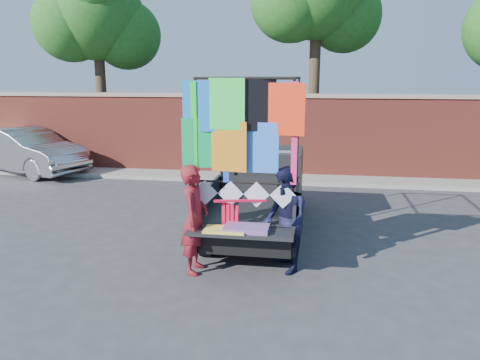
# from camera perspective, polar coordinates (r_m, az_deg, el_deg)

# --- Properties ---
(ground) EXTENTS (90.00, 90.00, 0.00)m
(ground) POSITION_cam_1_polar(r_m,az_deg,el_deg) (8.45, 1.05, -9.32)
(ground) COLOR #38383A
(ground) RESTS_ON ground
(brick_wall) EXTENTS (30.00, 0.45, 2.61)m
(brick_wall) POSITION_cam_1_polar(r_m,az_deg,el_deg) (14.91, 4.91, 5.52)
(brick_wall) COLOR #9C3B2D
(brick_wall) RESTS_ON ground
(curb) EXTENTS (30.00, 1.20, 0.12)m
(curb) POSITION_cam_1_polar(r_m,az_deg,el_deg) (14.44, 4.60, 0.19)
(curb) COLOR gray
(curb) RESTS_ON ground
(tree_left) EXTENTS (4.20, 3.30, 7.05)m
(tree_left) POSITION_cam_1_polar(r_m,az_deg,el_deg) (17.70, -17.13, 18.44)
(tree_left) COLOR #38281C
(tree_left) RESTS_ON ground
(pickup_truck) EXTENTS (1.98, 4.98, 3.14)m
(pickup_truck) POSITION_cam_1_polar(r_m,az_deg,el_deg) (10.02, 2.57, -1.05)
(pickup_truck) COLOR black
(pickup_truck) RESTS_ON ground
(sedan) EXTENTS (4.80, 3.07, 1.50)m
(sedan) POSITION_cam_1_polar(r_m,az_deg,el_deg) (16.93, -24.69, 3.28)
(sedan) COLOR #A6A9AD
(sedan) RESTS_ON ground
(woman) EXTENTS (0.43, 0.65, 1.79)m
(woman) POSITION_cam_1_polar(r_m,az_deg,el_deg) (7.59, -5.55, -4.78)
(woman) COLOR maroon
(woman) RESTS_ON ground
(man) EXTENTS (0.94, 1.04, 1.74)m
(man) POSITION_cam_1_polar(r_m,az_deg,el_deg) (7.63, 5.54, -4.88)
(man) COLOR black
(man) RESTS_ON ground
(streamer_bundle) EXTENTS (0.84, 0.23, 0.59)m
(streamer_bundle) POSITION_cam_1_polar(r_m,az_deg,el_deg) (7.54, -0.71, -3.80)
(streamer_bundle) COLOR red
(streamer_bundle) RESTS_ON ground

